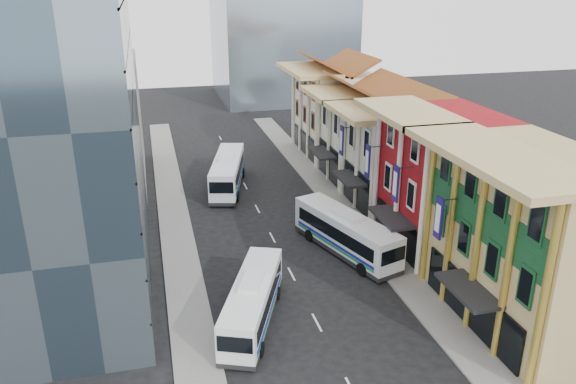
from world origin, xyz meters
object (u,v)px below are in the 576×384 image
object	(u,v)px
office_tower	(45,90)
bus_left_near	(253,301)
bus_left_far	(228,172)
bus_right	(346,232)
shophouse_tan	(533,241)

from	to	relation	value
office_tower	bus_left_near	xyz separation A→B (m)	(12.71, -9.90, -13.27)
bus_left_far	office_tower	bearing A→B (deg)	-117.28
office_tower	bus_left_far	xyz separation A→B (m)	(15.00, 16.84, -13.03)
bus_right	shophouse_tan	bearing A→B (deg)	-74.02
shophouse_tan	office_tower	world-z (taller)	office_tower
shophouse_tan	bus_left_near	distance (m)	19.23
shophouse_tan	bus_left_far	bearing A→B (deg)	117.42
bus_right	bus_left_far	bearing A→B (deg)	94.18
shophouse_tan	bus_left_near	size ratio (longest dim) A/B	1.30
office_tower	bus_left_far	size ratio (longest dim) A/B	2.44
office_tower	bus_left_near	size ratio (longest dim) A/B	2.78
bus_left_far	bus_left_near	bearing A→B (deg)	-80.49
shophouse_tan	bus_right	bearing A→B (deg)	124.11
bus_left_far	bus_right	world-z (taller)	bus_left_far
office_tower	bus_left_far	distance (m)	26.05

